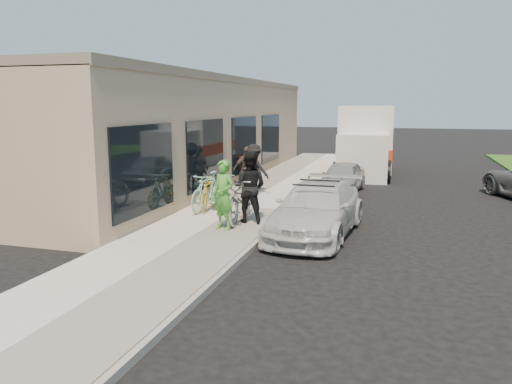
# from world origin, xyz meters

# --- Properties ---
(ground) EXTENTS (120.00, 120.00, 0.00)m
(ground) POSITION_xyz_m (0.00, 0.00, 0.00)
(ground) COLOR black
(ground) RESTS_ON ground
(sidewalk) EXTENTS (3.00, 34.00, 0.15)m
(sidewalk) POSITION_xyz_m (-2.00, 3.00, 0.07)
(sidewalk) COLOR beige
(sidewalk) RESTS_ON ground
(curb) EXTENTS (0.12, 34.00, 0.13)m
(curb) POSITION_xyz_m (-0.45, 3.00, 0.07)
(curb) COLOR gray
(curb) RESTS_ON ground
(storefront) EXTENTS (3.60, 20.00, 4.22)m
(storefront) POSITION_xyz_m (-5.24, 7.99, 2.12)
(storefront) COLOR tan
(storefront) RESTS_ON ground
(bike_rack) EXTENTS (0.12, 0.60, 0.84)m
(bike_rack) POSITION_xyz_m (-3.03, 3.58, 0.66)
(bike_rack) COLOR black
(bike_rack) RESTS_ON sidewalk
(sandwich_board) EXTENTS (0.83, 0.83, 1.07)m
(sandwich_board) POSITION_xyz_m (-3.23, 7.44, 0.70)
(sandwich_board) COLOR #311C0D
(sandwich_board) RESTS_ON sidewalk
(sedan_white) EXTENTS (2.11, 4.53, 1.32)m
(sedan_white) POSITION_xyz_m (0.67, 0.98, 0.64)
(sedan_white) COLOR silver
(sedan_white) RESTS_ON ground
(sedan_silver) EXTENTS (1.61, 3.38, 1.12)m
(sedan_silver) POSITION_xyz_m (0.52, 7.31, 0.56)
(sedan_silver) COLOR #A7A8AD
(sedan_silver) RESTS_ON ground
(moving_truck) EXTENTS (2.54, 6.39, 3.11)m
(moving_truck) POSITION_xyz_m (0.91, 12.90, 1.38)
(moving_truck) COLOR silver
(moving_truck) RESTS_ON ground
(tandem_bike) EXTENTS (0.96, 2.28, 1.17)m
(tandem_bike) POSITION_xyz_m (-1.38, 1.27, 0.73)
(tandem_bike) COLOR #AAAAAC
(tandem_bike) RESTS_ON sidewalk
(woman_rider) EXTENTS (0.74, 0.63, 1.71)m
(woman_rider) POSITION_xyz_m (-1.51, 0.27, 1.01)
(woman_rider) COLOR green
(woman_rider) RESTS_ON sidewalk
(man_standing) EXTENTS (0.92, 0.73, 1.86)m
(man_standing) POSITION_xyz_m (-1.13, 1.20, 1.08)
(man_standing) COLOR black
(man_standing) RESTS_ON sidewalk
(cruiser_bike_a) EXTENTS (0.80, 1.92, 1.12)m
(cruiser_bike_a) POSITION_xyz_m (-2.70, 2.23, 0.71)
(cruiser_bike_a) COLOR #87CABD
(cruiser_bike_a) RESTS_ON sidewalk
(cruiser_bike_b) EXTENTS (0.99, 1.69, 0.84)m
(cruiser_bike_b) POSITION_xyz_m (-2.85, 4.16, 0.57)
(cruiser_bike_b) COLOR #87CABD
(cruiser_bike_b) RESTS_ON sidewalk
(cruiser_bike_c) EXTENTS (0.62, 1.63, 0.96)m
(cruiser_bike_c) POSITION_xyz_m (-2.72, 2.29, 0.63)
(cruiser_bike_c) COLOR gold
(cruiser_bike_c) RESTS_ON sidewalk
(bystander_a) EXTENTS (1.22, 0.88, 1.70)m
(bystander_a) POSITION_xyz_m (-2.28, 5.35, 1.00)
(bystander_a) COLOR black
(bystander_a) RESTS_ON sidewalk
(bystander_b) EXTENTS (1.00, 0.84, 1.60)m
(bystander_b) POSITION_xyz_m (-2.57, 5.43, 0.95)
(bystander_b) COLOR brown
(bystander_b) RESTS_ON sidewalk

